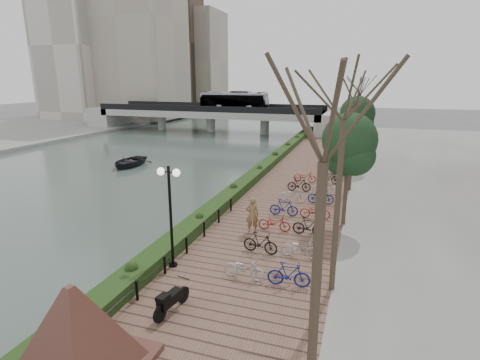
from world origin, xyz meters
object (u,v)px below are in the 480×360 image
at_px(boat, 129,161).
at_px(pedestrian, 252,215).
at_px(granite_monument, 75,332).
at_px(lamppost, 170,194).
at_px(motorcycle, 172,299).

bearing_deg(boat, pedestrian, -38.43).
bearing_deg(granite_monument, lamppost, 95.22).
relative_size(granite_monument, pedestrian, 2.73).
xyz_separation_m(motorcycle, pedestrian, (0.61, 7.56, 0.45)).
xyz_separation_m(granite_monument, lamppost, (-0.57, 6.30, 1.84)).
bearing_deg(boat, motorcycle, -52.59).
relative_size(granite_monument, motorcycle, 3.25).
bearing_deg(motorcycle, pedestrian, 94.88).
relative_size(granite_monument, boat, 1.13).
xyz_separation_m(granite_monument, motorcycle, (0.97, 3.36, -0.87)).
distance_m(lamppost, pedestrian, 5.58).
bearing_deg(granite_monument, pedestrian, 81.78).
distance_m(pedestrian, boat, 20.87).
bearing_deg(pedestrian, granite_monument, 67.45).
height_order(lamppost, pedestrian, lamppost).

